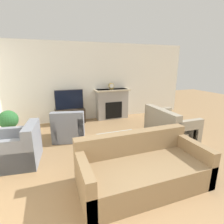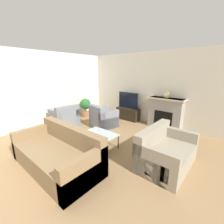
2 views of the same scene
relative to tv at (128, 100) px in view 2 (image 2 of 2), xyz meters
The scene contains 12 objects.
wall_back 0.79m from the tv, 30.01° to the left, with size 8.11×0.06×2.70m.
wall_left 3.11m from the tv, 132.64° to the right, with size 0.06×8.04×2.70m.
fireplace 1.58m from the tv, ahead, with size 1.28×0.44×1.09m.
tv_stand 0.58m from the tv, 90.00° to the left, with size 0.99×0.37×0.50m.
tv is the anchor object (origin of this frame).
couch_sectional 3.76m from the tv, 78.81° to the right, with size 2.10×1.00×0.82m.
couch_loveseat 3.28m from the tv, 41.02° to the right, with size 0.88×1.37×0.82m.
armchair_by_window 2.61m from the tv, 120.51° to the right, with size 0.93×0.94×0.82m.
armchair_accent 1.43m from the tv, 98.45° to the right, with size 0.96×0.95×0.82m.
coffee_table 2.69m from the tv, 72.37° to the right, with size 0.93×0.72×0.39m.
potted_plant 1.93m from the tv, 151.57° to the right, with size 0.48×0.48×0.83m.
mantel_clock 1.57m from the tv, ahead, with size 0.20×0.07×0.23m.
Camera 2 is at (2.94, -0.28, 1.99)m, focal length 24.00 mm.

